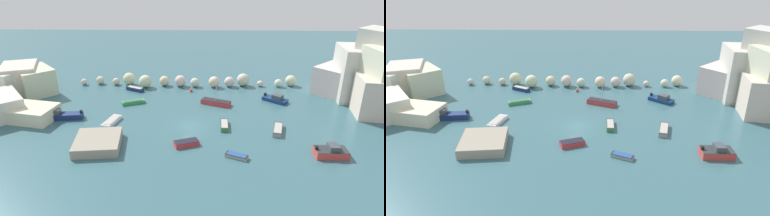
{
  "view_description": "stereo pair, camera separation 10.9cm",
  "coord_description": "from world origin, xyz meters",
  "views": [
    {
      "loc": [
        1.2,
        -49.34,
        24.43
      ],
      "look_at": [
        0.0,
        4.76,
        1.0
      ],
      "focal_mm": 32.33,
      "sensor_mm": 36.0,
      "label": 1
    },
    {
      "loc": [
        1.31,
        -49.34,
        24.43
      ],
      "look_at": [
        0.0,
        4.76,
        1.0
      ],
      "focal_mm": 32.33,
      "sensor_mm": 36.0,
      "label": 2
    }
  ],
  "objects": [
    {
      "name": "moored_boat_3",
      "position": [
        15.4,
        10.48,
        0.51
      ],
      "size": [
        4.74,
        4.36,
        1.41
      ],
      "rotation": [
        0.0,
        0.0,
        5.6
      ],
      "color": "navy",
      "rests_on": "cove_water"
    },
    {
      "name": "moored_boat_5",
      "position": [
        4.25,
        8.9,
        0.39
      ],
      "size": [
        5.6,
        3.75,
        5.14
      ],
      "rotation": [
        0.0,
        0.0,
        2.73
      ],
      "color": "red",
      "rests_on": "cove_water"
    },
    {
      "name": "moored_boat_4",
      "position": [
        -21.71,
        2.05,
        0.61
      ],
      "size": [
        6.97,
        2.51,
        1.74
      ],
      "rotation": [
        0.0,
        0.0,
        3.26
      ],
      "color": "navy",
      "rests_on": "cove_water"
    },
    {
      "name": "moored_boat_2",
      "position": [
        18.98,
        -8.8,
        0.64
      ],
      "size": [
        4.33,
        2.35,
        1.72
      ],
      "rotation": [
        0.0,
        0.0,
        6.28
      ],
      "color": "#C94037",
      "rests_on": "cove_water"
    },
    {
      "name": "cove_water",
      "position": [
        0.0,
        0.0,
        0.0
      ],
      "size": [
        160.0,
        160.0,
        0.0
      ],
      "primitive_type": "plane",
      "color": "#36616B",
      "rests_on": "ground"
    },
    {
      "name": "moored_boat_0",
      "position": [
        -0.55,
        -6.3,
        0.35
      ],
      "size": [
        3.77,
        2.62,
        0.7
      ],
      "rotation": [
        0.0,
        0.0,
        3.5
      ],
      "color": "red",
      "rests_on": "cove_water"
    },
    {
      "name": "channel_buoy",
      "position": [
        -0.42,
        15.33,
        0.31
      ],
      "size": [
        0.62,
        0.62,
        0.62
      ],
      "primitive_type": "sphere",
      "color": "#E04C28",
      "rests_on": "cove_water"
    },
    {
      "name": "cliff_headland_left",
      "position": [
        -33.08,
        10.16,
        2.24
      ],
      "size": [
        18.69,
        23.15,
        5.69
      ],
      "color": "beige",
      "rests_on": "ground"
    },
    {
      "name": "moored_boat_6",
      "position": [
        5.23,
        -0.4,
        0.34
      ],
      "size": [
        1.33,
        3.72,
        0.66
      ],
      "rotation": [
        0.0,
        0.0,
        4.67
      ],
      "color": "#318243",
      "rests_on": "cove_water"
    },
    {
      "name": "moored_boat_9",
      "position": [
        -11.71,
        15.72,
        0.37
      ],
      "size": [
        3.78,
        2.75,
        0.71
      ],
      "rotation": [
        0.0,
        0.0,
        5.79
      ],
      "color": "navy",
      "rests_on": "cove_water"
    },
    {
      "name": "stone_dock",
      "position": [
        -13.02,
        -6.93,
        0.66
      ],
      "size": [
        6.95,
        7.45,
        1.33
      ],
      "primitive_type": "cube",
      "rotation": [
        0.0,
        0.0,
        0.11
      ],
      "color": "gray",
      "rests_on": "ground"
    },
    {
      "name": "moored_boat_1",
      "position": [
        -12.89,
        0.68,
        0.3
      ],
      "size": [
        2.63,
        4.6,
        0.63
      ],
      "rotation": [
        0.0,
        0.0,
        1.31
      ],
      "color": "white",
      "rests_on": "cove_water"
    },
    {
      "name": "rock_breakwater",
      "position": [
        -0.38,
        18.7,
        1.12
      ],
      "size": [
        45.01,
        4.18,
        2.61
      ],
      "color": "beige",
      "rests_on": "ground"
    },
    {
      "name": "moored_boat_7",
      "position": [
        -10.87,
        8.94,
        0.31
      ],
      "size": [
        4.34,
        2.76,
        0.65
      ],
      "rotation": [
        0.0,
        0.0,
        3.51
      ],
      "color": "#3A8B53",
      "rests_on": "cove_water"
    },
    {
      "name": "cliff_headland_right",
      "position": [
        32.76,
        9.32,
        4.77
      ],
      "size": [
        19.56,
        20.51,
        13.45
      ],
      "color": "beige",
      "rests_on": "ground"
    },
    {
      "name": "moored_boat_8",
      "position": [
        13.35,
        -1.75,
        0.35
      ],
      "size": [
        2.39,
        4.49,
        0.68
      ],
      "rotation": [
        0.0,
        0.0,
        4.45
      ],
      "color": "gray",
      "rests_on": "cove_water"
    },
    {
      "name": "moored_boat_10",
      "position": [
        6.27,
        -9.52,
        0.27
      ],
      "size": [
        3.21,
        2.25,
        0.51
      ],
      "rotation": [
        0.0,
        0.0,
        5.85
      ],
      "color": "gray",
      "rests_on": "cove_water"
    }
  ]
}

